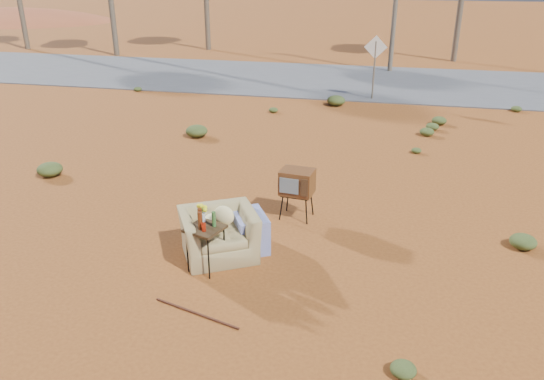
# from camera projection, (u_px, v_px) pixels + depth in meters

# --- Properties ---
(ground) EXTENTS (140.00, 140.00, 0.00)m
(ground) POSITION_uv_depth(u_px,v_px,m) (235.00, 272.00, 8.20)
(ground) COLOR brown
(ground) RESTS_ON ground
(highway) EXTENTS (140.00, 7.00, 0.04)m
(highway) POSITION_uv_depth(u_px,v_px,m) (338.00, 80.00, 21.65)
(highway) COLOR #565659
(highway) RESTS_ON ground
(dirt_mound) EXTENTS (26.00, 18.00, 2.00)m
(dirt_mound) POSITION_uv_depth(u_px,v_px,m) (8.00, 21.00, 44.77)
(dirt_mound) COLOR #A14D26
(dirt_mound) RESTS_ON ground
(armchair) EXTENTS (1.53, 1.45, 1.03)m
(armchair) POSITION_uv_depth(u_px,v_px,m) (225.00, 227.00, 8.55)
(armchair) COLOR #998553
(armchair) RESTS_ON ground
(tv_unit) EXTENTS (0.64, 0.55, 0.95)m
(tv_unit) POSITION_uv_depth(u_px,v_px,m) (297.00, 183.00, 9.70)
(tv_unit) COLOR black
(tv_unit) RESTS_ON ground
(side_table) EXTENTS (0.64, 0.64, 1.02)m
(side_table) POSITION_uv_depth(u_px,v_px,m) (204.00, 225.00, 8.04)
(side_table) COLOR #352513
(side_table) RESTS_ON ground
(rusty_bar) EXTENTS (1.33, 0.42, 0.04)m
(rusty_bar) POSITION_uv_depth(u_px,v_px,m) (196.00, 313.00, 7.21)
(rusty_bar) COLOR #502115
(rusty_bar) RESTS_ON ground
(road_sign) EXTENTS (0.78, 0.06, 2.19)m
(road_sign) POSITION_uv_depth(u_px,v_px,m) (375.00, 56.00, 18.07)
(road_sign) COLOR brown
(road_sign) RESTS_ON ground
(scrub_patch) EXTENTS (17.49, 8.07, 0.33)m
(scrub_patch) POSITION_uv_depth(u_px,v_px,m) (254.00, 164.00, 12.27)
(scrub_patch) COLOR #3F4B20
(scrub_patch) RESTS_ON ground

